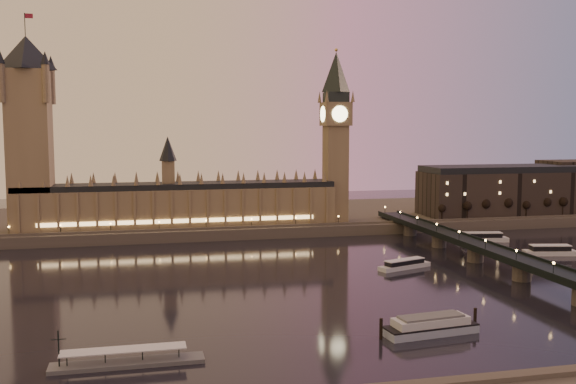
% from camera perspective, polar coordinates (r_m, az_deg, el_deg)
% --- Properties ---
extents(ground, '(700.00, 700.00, 0.00)m').
position_cam_1_polar(ground, '(266.25, 0.63, -7.97)').
color(ground, black).
rests_on(ground, ground).
extents(far_embankment, '(560.00, 130.00, 6.00)m').
position_cam_1_polar(far_embankment, '(430.39, -0.57, -2.25)').
color(far_embankment, '#423D35').
rests_on(far_embankment, ground).
extents(palace_of_westminster, '(180.00, 26.62, 52.00)m').
position_cam_1_polar(palace_of_westminster, '(375.36, -9.66, -0.64)').
color(palace_of_westminster, brown).
rests_on(palace_of_westminster, ground).
extents(victoria_tower, '(31.68, 31.68, 118.00)m').
position_cam_1_polar(victoria_tower, '(377.32, -22.04, 5.76)').
color(victoria_tower, brown).
rests_on(victoria_tower, ground).
extents(big_ben, '(17.68, 17.68, 104.00)m').
position_cam_1_polar(big_ben, '(389.53, 4.26, 5.88)').
color(big_ben, brown).
rests_on(big_ben, ground).
extents(westminster_bridge, '(13.20, 260.00, 15.30)m').
position_cam_1_polar(westminster_bridge, '(299.32, 18.04, -5.63)').
color(westminster_bridge, black).
rests_on(westminster_bridge, ground).
extents(city_block, '(155.00, 45.00, 34.00)m').
position_cam_1_polar(city_block, '(461.44, 20.83, 0.32)').
color(city_block, black).
rests_on(city_block, ground).
extents(bare_tree_0, '(5.34, 5.34, 10.85)m').
position_cam_1_polar(bare_tree_0, '(405.98, 13.67, -1.32)').
color(bare_tree_0, black).
rests_on(bare_tree_0, ground).
extents(bare_tree_1, '(5.34, 5.34, 10.85)m').
position_cam_1_polar(bare_tree_1, '(412.49, 15.44, -1.26)').
color(bare_tree_1, black).
rests_on(bare_tree_1, ground).
extents(bare_tree_2, '(5.34, 5.34, 10.85)m').
position_cam_1_polar(bare_tree_2, '(419.38, 17.16, -1.19)').
color(bare_tree_2, black).
rests_on(bare_tree_2, ground).
extents(bare_tree_3, '(5.34, 5.34, 10.85)m').
position_cam_1_polar(bare_tree_3, '(426.64, 18.82, -1.13)').
color(bare_tree_3, black).
rests_on(bare_tree_3, ground).
extents(bare_tree_4, '(5.34, 5.34, 10.85)m').
position_cam_1_polar(bare_tree_4, '(434.24, 20.42, -1.07)').
color(bare_tree_4, black).
rests_on(bare_tree_4, ground).
extents(bare_tree_5, '(5.34, 5.34, 10.85)m').
position_cam_1_polar(bare_tree_5, '(442.17, 21.96, -1.01)').
color(bare_tree_5, black).
rests_on(bare_tree_5, ground).
extents(bare_tree_6, '(5.34, 5.34, 10.85)m').
position_cam_1_polar(bare_tree_6, '(450.41, 23.45, -0.95)').
color(bare_tree_6, black).
rests_on(bare_tree_6, ground).
extents(cruise_boat_a, '(27.00, 14.34, 4.26)m').
position_cam_1_polar(cruise_boat_a, '(294.29, 10.32, -6.35)').
color(cruise_boat_a, silver).
rests_on(cruise_boat_a, ground).
extents(cruise_boat_b, '(28.96, 11.86, 5.20)m').
position_cam_1_polar(cruise_boat_b, '(372.38, 16.87, -3.88)').
color(cruise_boat_b, silver).
rests_on(cruise_boat_b, ground).
extents(cruise_boat_c, '(26.45, 11.83, 5.12)m').
position_cam_1_polar(cruise_boat_c, '(344.86, 22.27, -4.84)').
color(cruise_boat_c, silver).
rests_on(cruise_boat_c, ground).
extents(moored_barge, '(34.15, 11.71, 6.30)m').
position_cam_1_polar(moored_barge, '(205.74, 12.57, -11.52)').
color(moored_barge, '#98A9C2').
rests_on(moored_barge, ground).
extents(pontoon_pier, '(40.55, 6.76, 10.81)m').
position_cam_1_polar(pontoon_pier, '(182.20, -14.12, -14.36)').
color(pontoon_pier, '#595B5E').
rests_on(pontoon_pier, ground).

